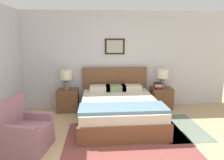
% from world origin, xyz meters
% --- Properties ---
extents(wall_back, '(6.86, 0.09, 2.60)m').
position_xyz_m(wall_back, '(0.00, 3.28, 1.30)').
color(wall_back, silver).
rests_on(wall_back, ground_plane).
extents(area_rug_main, '(2.34, 1.99, 0.01)m').
position_xyz_m(area_rug_main, '(0.29, 1.14, 0.00)').
color(area_rug_main, brown).
rests_on(area_rug_main, ground_plane).
extents(area_rug_bedside, '(0.93, 1.40, 0.01)m').
position_xyz_m(area_rug_bedside, '(1.49, 1.76, 0.00)').
color(area_rug_bedside, slate).
rests_on(area_rug_bedside, ground_plane).
extents(bed, '(1.74, 2.09, 1.12)m').
position_xyz_m(bed, '(0.22, 2.18, 0.30)').
color(bed, brown).
rests_on(bed, ground_plane).
extents(armchair, '(0.78, 0.82, 0.93)m').
position_xyz_m(armchair, '(-1.50, 1.10, 0.31)').
color(armchair, '#8E606B').
rests_on(armchair, ground_plane).
extents(nightstand_near_window, '(0.54, 0.47, 0.58)m').
position_xyz_m(nightstand_near_window, '(-1.04, 2.98, 0.29)').
color(nightstand_near_window, brown).
rests_on(nightstand_near_window, ground_plane).
extents(nightstand_by_door, '(0.54, 0.47, 0.58)m').
position_xyz_m(nightstand_by_door, '(1.49, 2.98, 0.29)').
color(nightstand_by_door, brown).
rests_on(nightstand_by_door, ground_plane).
extents(table_lamp_near_window, '(0.30, 0.30, 0.51)m').
position_xyz_m(table_lamp_near_window, '(-1.05, 2.97, 0.93)').
color(table_lamp_near_window, slate).
rests_on(table_lamp_near_window, nightstand_near_window).
extents(table_lamp_by_door, '(0.30, 0.30, 0.51)m').
position_xyz_m(table_lamp_by_door, '(1.49, 2.97, 0.93)').
color(table_lamp_by_door, slate).
rests_on(table_lamp_by_door, nightstand_by_door).
extents(book_thick_bottom, '(0.15, 0.27, 0.03)m').
position_xyz_m(book_thick_bottom, '(1.36, 2.94, 0.60)').
color(book_thick_bottom, '#232328').
rests_on(book_thick_bottom, nightstand_by_door).
extents(book_hardcover_middle, '(0.24, 0.27, 0.04)m').
position_xyz_m(book_hardcover_middle, '(1.36, 2.94, 0.64)').
color(book_hardcover_middle, '#B7332D').
rests_on(book_hardcover_middle, book_thick_bottom).
extents(book_novel_upper, '(0.21, 0.28, 0.04)m').
position_xyz_m(book_novel_upper, '(1.36, 2.94, 0.68)').
color(book_novel_upper, beige).
rests_on(book_novel_upper, book_hardcover_middle).
extents(book_slim_near_top, '(0.23, 0.23, 0.03)m').
position_xyz_m(book_slim_near_top, '(1.36, 2.94, 0.72)').
color(book_slim_near_top, '#232328').
rests_on(book_slim_near_top, book_novel_upper).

